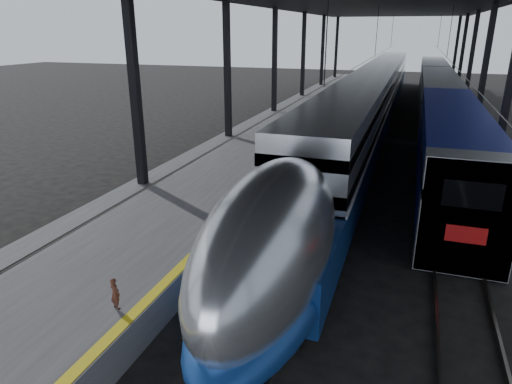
% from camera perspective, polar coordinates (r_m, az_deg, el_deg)
% --- Properties ---
extents(ground, '(160.00, 160.00, 0.00)m').
position_cam_1_polar(ground, '(14.46, -4.40, -11.04)').
color(ground, black).
rests_on(ground, ground).
extents(platform, '(6.00, 80.00, 1.00)m').
position_cam_1_polar(platform, '(33.24, 3.57, 7.70)').
color(platform, '#4C4C4F').
rests_on(platform, ground).
extents(yellow_strip, '(0.30, 80.00, 0.01)m').
position_cam_1_polar(yellow_strip, '(32.53, 8.40, 8.17)').
color(yellow_strip, yellow).
rests_on(yellow_strip, platform).
extents(rails, '(6.52, 80.00, 0.16)m').
position_cam_1_polar(rails, '(32.22, 17.47, 5.68)').
color(rails, slate).
rests_on(rails, ground).
extents(canopy, '(18.00, 75.00, 9.47)m').
position_cam_1_polar(canopy, '(31.58, 14.19, 22.28)').
color(canopy, black).
rests_on(canopy, ground).
extents(tgv_train, '(3.04, 65.20, 4.36)m').
position_cam_1_polar(tgv_train, '(38.09, 14.35, 11.02)').
color(tgv_train, '#B8BAC0').
rests_on(tgv_train, ground).
extents(second_train, '(2.79, 56.05, 3.84)m').
position_cam_1_polar(second_train, '(41.64, 21.78, 10.81)').
color(second_train, navy).
rests_on(second_train, ground).
extents(child, '(0.34, 0.28, 0.81)m').
position_cam_1_polar(child, '(11.68, -17.21, -12.01)').
color(child, '#462217').
rests_on(child, platform).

